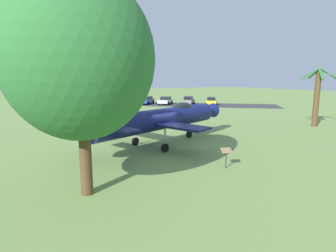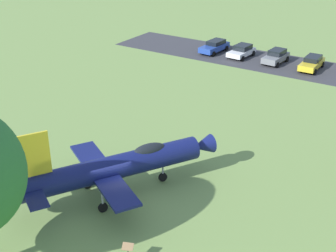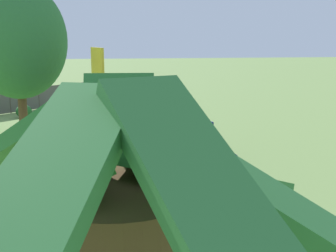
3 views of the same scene
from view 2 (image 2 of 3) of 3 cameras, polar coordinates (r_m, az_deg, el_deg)
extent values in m
plane|color=#75934C|center=(30.99, -6.69, -8.26)|extent=(200.00, 200.00, 0.00)
cube|color=#38383D|center=(57.93, 10.76, 7.88)|extent=(33.34, 30.47, 0.00)
cylinder|color=#111951|center=(29.93, -6.88, -5.09)|extent=(11.90, 5.41, 1.55)
cone|color=#111951|center=(32.44, 4.12, -2.39)|extent=(1.94, 1.77, 1.32)
cylinder|color=black|center=(28.79, -18.73, -7.76)|extent=(0.87, 1.08, 0.93)
ellipsoid|color=black|center=(30.47, -2.28, -2.89)|extent=(2.37, 1.57, 0.84)
cube|color=yellow|center=(27.92, -15.93, -3.38)|extent=(1.75, 0.72, 2.68)
cube|color=#111951|center=(31.97, -9.50, -3.54)|extent=(2.70, 3.87, 0.16)
cube|color=#111951|center=(27.83, -6.15, -8.10)|extent=(2.70, 3.87, 0.16)
cube|color=#111951|center=(30.26, -17.08, -5.44)|extent=(1.63, 2.06, 0.10)
cube|color=#111951|center=(27.43, -15.66, -8.71)|extent=(1.63, 2.06, 0.10)
cylinder|color=#A5A8AD|center=(31.61, -0.64, -5.04)|extent=(0.12, 0.12, 1.54)
cylinder|color=black|center=(32.01, -0.63, -6.22)|extent=(0.63, 0.37, 0.60)
cylinder|color=#A5A8AD|center=(31.30, -9.83, -5.79)|extent=(0.12, 0.12, 1.54)
cylinder|color=black|center=(31.71, -9.73, -6.98)|extent=(0.63, 0.37, 0.60)
cylinder|color=#A5A8AD|center=(28.91, -7.99, -8.54)|extent=(0.12, 0.12, 1.54)
cylinder|color=black|center=(29.35, -7.90, -9.78)|extent=(0.63, 0.37, 0.60)
cube|color=olive|center=(25.20, -4.91, -14.38)|extent=(0.69, 0.57, 0.25)
cube|color=gold|center=(55.75, 17.02, 7.20)|extent=(4.31, 4.66, 0.65)
cube|color=black|center=(55.93, 17.20, 7.86)|extent=(2.67, 2.78, 0.51)
cylinder|color=black|center=(54.24, 17.40, 6.29)|extent=(0.58, 0.63, 0.64)
cylinder|color=black|center=(54.67, 15.64, 6.66)|extent=(0.58, 0.63, 0.64)
cylinder|color=black|center=(57.06, 18.26, 7.10)|extent=(0.58, 0.63, 0.64)
cylinder|color=black|center=(57.47, 16.58, 7.45)|extent=(0.58, 0.63, 0.64)
cube|color=slate|center=(56.98, 12.92, 8.07)|extent=(4.19, 4.24, 0.67)
cube|color=black|center=(57.10, 13.12, 8.75)|extent=(2.59, 2.60, 0.58)
cylinder|color=black|center=(55.53, 13.13, 7.24)|extent=(0.60, 0.61, 0.64)
cylinder|color=black|center=(56.20, 11.47, 7.61)|extent=(0.60, 0.61, 0.64)
cylinder|color=black|center=(57.98, 14.26, 7.89)|extent=(0.60, 0.61, 0.64)
cylinder|color=black|center=(58.62, 12.66, 8.25)|extent=(0.60, 0.61, 0.64)
cube|color=silver|center=(58.55, 8.87, 8.83)|extent=(4.25, 4.25, 0.56)
cube|color=black|center=(58.67, 9.07, 9.43)|extent=(2.64, 2.64, 0.59)
cylinder|color=black|center=(57.06, 9.04, 8.08)|extent=(0.61, 0.61, 0.64)
cylinder|color=black|center=(57.93, 7.37, 8.45)|extent=(0.61, 0.61, 0.64)
cylinder|color=black|center=(59.37, 10.31, 8.67)|extent=(0.61, 0.61, 0.64)
cylinder|color=black|center=(60.21, 8.68, 9.03)|extent=(0.61, 0.61, 0.64)
cube|color=#23429E|center=(60.07, 5.63, 9.49)|extent=(4.58, 4.57, 0.66)
cube|color=black|center=(60.23, 5.85, 10.09)|extent=(2.78, 2.78, 0.50)
cylinder|color=black|center=(58.45, 5.55, 8.70)|extent=(0.61, 0.61, 0.64)
cylinder|color=black|center=(59.36, 4.08, 9.02)|extent=(0.61, 0.61, 0.64)
cylinder|color=black|center=(61.01, 7.12, 9.34)|extent=(0.61, 0.61, 0.64)
cylinder|color=black|center=(61.88, 5.68, 9.65)|extent=(0.61, 0.61, 0.64)
camera|label=1|loc=(17.62, -43.58, -27.15)|focal=29.49mm
camera|label=3|loc=(33.26, 27.91, 2.97)|focal=46.19mm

